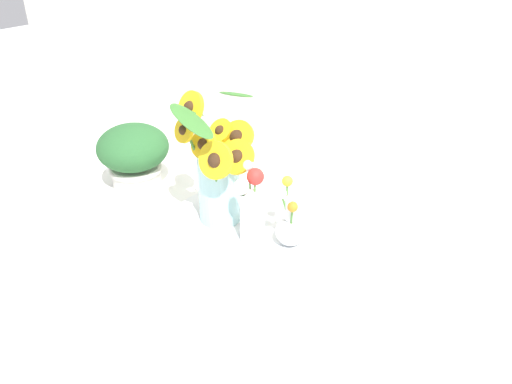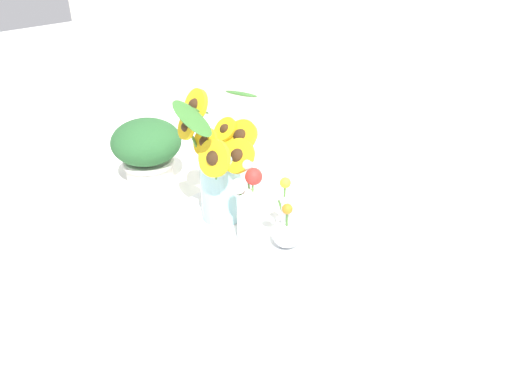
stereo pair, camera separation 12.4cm
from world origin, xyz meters
name	(u,v)px [view 1 (the left image)]	position (x,y,z in m)	size (l,w,h in m)	color
ground_plane	(243,254)	(0.00, 0.00, 0.00)	(6.00, 6.00, 0.00)	white
serving_tray	(256,230)	(-0.03, 0.09, 0.01)	(0.49, 0.49, 0.02)	silver
mason_jar_sunflowers	(218,172)	(-0.13, 0.06, 0.16)	(0.24, 0.22, 0.35)	#9ED1D6
vase_small_center	(253,210)	(0.00, 0.04, 0.11)	(0.09, 0.08, 0.20)	white
vase_bulb_right	(291,222)	(0.08, 0.08, 0.08)	(0.08, 0.07, 0.17)	white
potted_plant	(134,154)	(-0.47, 0.07, 0.11)	(0.21, 0.21, 0.20)	beige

